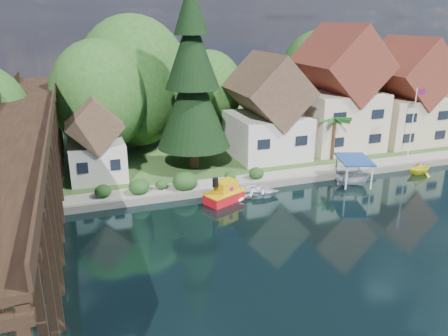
% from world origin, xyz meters
% --- Properties ---
extents(ground, '(140.00, 140.00, 0.00)m').
position_xyz_m(ground, '(0.00, 0.00, 0.00)').
color(ground, black).
rests_on(ground, ground).
extents(bank, '(140.00, 52.00, 0.50)m').
position_xyz_m(bank, '(0.00, 34.00, 0.25)').
color(bank, '#2D5221').
rests_on(bank, ground).
extents(seawall, '(60.00, 0.40, 0.62)m').
position_xyz_m(seawall, '(4.00, 8.00, 0.31)').
color(seawall, slate).
rests_on(seawall, ground).
extents(promenade, '(50.00, 2.60, 0.06)m').
position_xyz_m(promenade, '(6.00, 9.30, 0.53)').
color(promenade, gray).
rests_on(promenade, bank).
extents(trestle_bridge, '(4.12, 44.18, 9.30)m').
position_xyz_m(trestle_bridge, '(-16.00, 5.17, 5.35)').
color(trestle_bridge, black).
rests_on(trestle_bridge, ground).
extents(house_left, '(7.64, 8.64, 11.02)m').
position_xyz_m(house_left, '(7.00, 16.00, 5.14)').
color(house_left, beige).
rests_on(house_left, bank).
extents(house_center, '(8.65, 9.18, 13.89)m').
position_xyz_m(house_center, '(16.00, 16.50, 6.42)').
color(house_center, beige).
rests_on(house_center, bank).
extents(house_right, '(8.15, 8.64, 12.45)m').
position_xyz_m(house_right, '(25.00, 16.00, 5.78)').
color(house_right, '#CBB691').
rests_on(house_right, bank).
extents(shed, '(5.09, 5.40, 7.85)m').
position_xyz_m(shed, '(-11.00, 14.50, 3.83)').
color(shed, beige).
rests_on(shed, bank).
extents(bg_trees, '(49.90, 13.30, 10.57)m').
position_xyz_m(bg_trees, '(1.00, 21.25, 7.29)').
color(bg_trees, '#382314').
rests_on(bg_trees, bank).
extents(shrubs, '(15.76, 2.47, 1.70)m').
position_xyz_m(shrubs, '(-4.60, 9.26, 1.23)').
color(shrubs, '#1E4017').
rests_on(shrubs, bank).
extents(conifer, '(7.24, 7.24, 17.84)m').
position_xyz_m(conifer, '(-1.59, 14.57, 9.09)').
color(conifer, '#382314').
rests_on(conifer, bank).
extents(palm_tree, '(4.46, 4.46, 4.85)m').
position_xyz_m(palm_tree, '(13.04, 12.24, 4.73)').
color(palm_tree, '#382314').
rests_on(palm_tree, bank).
extents(flagpole, '(1.18, 0.15, 7.54)m').
position_xyz_m(flagpole, '(21.28, 10.00, 5.13)').
color(flagpole, white).
rests_on(flagpole, bank).
extents(tugboat, '(3.85, 3.06, 2.46)m').
position_xyz_m(tugboat, '(-1.23, 6.27, 0.74)').
color(tugboat, red).
rests_on(tugboat, ground).
extents(boat_white_a, '(5.11, 4.35, 0.90)m').
position_xyz_m(boat_white_a, '(1.71, 6.64, 0.45)').
color(boat_white_a, white).
rests_on(boat_white_a, ground).
extents(boat_canopy, '(3.88, 4.69, 2.59)m').
position_xyz_m(boat_canopy, '(11.39, 6.05, 1.11)').
color(boat_canopy, silver).
rests_on(boat_canopy, ground).
extents(boat_yellow, '(2.88, 2.51, 1.49)m').
position_xyz_m(boat_yellow, '(19.60, 6.46, 0.74)').
color(boat_yellow, '#FDF31C').
rests_on(boat_yellow, ground).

